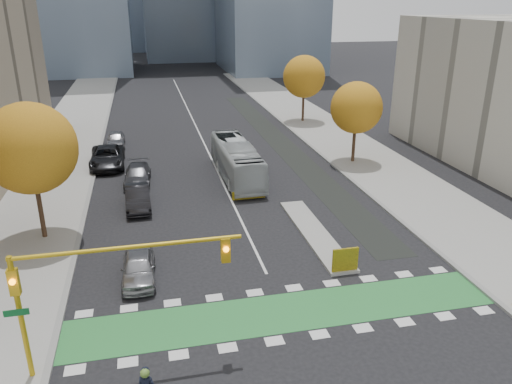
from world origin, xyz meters
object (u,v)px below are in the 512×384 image
hazard_board (345,260)px  parked_car_d (107,157)px  bus (237,160)px  parked_car_c (137,175)px  tree_east_far (304,77)px  parked_car_e (116,139)px  tree_east_near (356,108)px  parked_car_a (138,267)px  traffic_signal_west (91,278)px  parked_car_b (138,198)px  tree_west (30,149)px

hazard_board → parked_car_d: parked_car_d is taller
bus → hazard_board: bearing=-81.6°
parked_car_c → parked_car_d: size_ratio=0.79×
tree_east_far → parked_car_e: size_ratio=1.81×
tree_east_near → bus: tree_east_near is taller
bus → parked_car_a: bearing=-119.7°
parked_car_d → tree_east_near: bearing=-10.7°
hazard_board → traffic_signal_west: 13.23m
hazard_board → tree_east_near: (8.00, 17.80, 4.06)m
parked_car_c → parked_car_d: 5.59m
tree_east_far → parked_car_b: tree_east_far is taller
parked_car_d → tree_east_far: bearing=29.1°
parked_car_b → parked_car_d: (-2.50, 10.00, 0.08)m
bus → parked_car_d: size_ratio=1.74×
parked_car_e → traffic_signal_west: bearing=-89.9°
tree_east_near → parked_car_a: 24.84m
tree_east_near → parked_car_e: (-20.53, 10.00, -4.14)m
tree_east_near → parked_car_d: tree_east_near is taller
bus → tree_east_far: bearing=56.5°
parked_car_a → parked_car_e: (-2.03, 26.04, 0.01)m
tree_east_far → parked_car_b: (-19.00, -22.37, -4.48)m
parked_car_e → tree_west: bearing=-100.8°
tree_west → tree_east_near: tree_west is taller
tree_east_near → parked_car_b: size_ratio=1.53×
bus → parked_car_e: (-9.82, 11.71, -0.75)m
tree_west → parked_car_b: tree_west is taller
parked_car_b → parked_car_c: size_ratio=0.96×
tree_east_near → parked_car_b: (-18.50, -6.37, -4.10)m
parked_car_e → parked_car_b: bearing=-83.8°
tree_west → traffic_signal_west: (4.07, -12.51, -1.58)m
tree_west → tree_east_near: size_ratio=1.16×
tree_east_far → parked_car_b: 29.69m
tree_east_near → parked_car_b: tree_east_near is taller
tree_east_near → parked_car_c: tree_east_near is taller
hazard_board → tree_east_near: size_ratio=0.20×
traffic_signal_west → parked_car_e: 32.69m
hazard_board → tree_east_far: size_ratio=0.18×
parked_car_a → parked_car_c: bearing=91.2°
hazard_board → tree_east_near: bearing=65.8°
parked_car_b → traffic_signal_west: bearing=-97.1°
traffic_signal_west → parked_car_d: traffic_signal_west is taller
bus → parked_car_a: (-7.79, -14.33, -0.76)m
hazard_board → parked_car_d: 25.06m
tree_east_near → bus: size_ratio=0.67×
hazard_board → tree_east_near: 19.93m
tree_east_near → tree_east_far: tree_east_far is taller
tree_west → tree_east_near: 26.01m
hazard_board → bus: 16.33m
parked_car_d → parked_car_e: (0.47, 6.37, -0.12)m
hazard_board → parked_car_b: (-10.50, 11.43, -0.04)m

